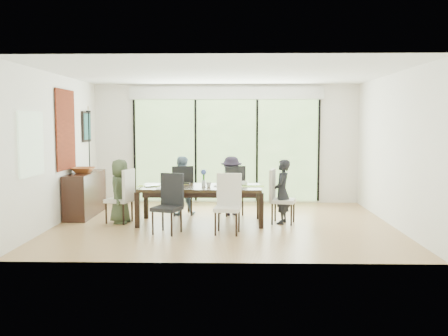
{
  "coord_description": "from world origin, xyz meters",
  "views": [
    {
      "loc": [
        0.21,
        -8.88,
        1.83
      ],
      "look_at": [
        0.0,
        0.25,
        1.0
      ],
      "focal_mm": 40.0,
      "sensor_mm": 36.0,
      "label": 1
    }
  ],
  "objects_px": {
    "chair_left_end": "(119,196)",
    "cup_b": "(209,185)",
    "table_top": "(201,188)",
    "chair_far_left": "(181,190)",
    "chair_near_left": "(167,204)",
    "person_far_left": "(181,186)",
    "person_left_end": "(120,191)",
    "vase": "(204,183)",
    "chair_far_right": "(231,190)",
    "cup_c": "(245,183)",
    "chair_right_end": "(283,196)",
    "person_right_end": "(282,192)",
    "chair_near_right": "(227,204)",
    "laptop": "(153,186)",
    "bowl": "(83,170)",
    "sideboard": "(85,194)",
    "person_far_right": "(231,186)",
    "cup_a": "(164,183)"
  },
  "relations": [
    {
      "from": "person_far_right",
      "to": "bowl",
      "type": "xyz_separation_m",
      "value": [
        -2.89,
        -0.22,
        0.32
      ]
    },
    {
      "from": "chair_far_right",
      "to": "person_left_end",
      "type": "height_order",
      "value": "person_left_end"
    },
    {
      "from": "person_left_end",
      "to": "person_far_left",
      "type": "relative_size",
      "value": 1.0
    },
    {
      "from": "laptop",
      "to": "sideboard",
      "type": "height_order",
      "value": "sideboard"
    },
    {
      "from": "laptop",
      "to": "cup_c",
      "type": "height_order",
      "value": "cup_c"
    },
    {
      "from": "chair_far_right",
      "to": "cup_c",
      "type": "bearing_deg",
      "value": 86.15
    },
    {
      "from": "chair_near_right",
      "to": "person_right_end",
      "type": "xyz_separation_m",
      "value": [
        0.98,
        0.87,
        0.09
      ]
    },
    {
      "from": "chair_near_left",
      "to": "vase",
      "type": "xyz_separation_m",
      "value": [
        0.55,
        0.92,
        0.24
      ]
    },
    {
      "from": "chair_near_right",
      "to": "laptop",
      "type": "height_order",
      "value": "chair_near_right"
    },
    {
      "from": "chair_left_end",
      "to": "person_far_left",
      "type": "height_order",
      "value": "person_far_left"
    },
    {
      "from": "chair_far_right",
      "to": "chair_near_right",
      "type": "height_order",
      "value": "same"
    },
    {
      "from": "laptop",
      "to": "sideboard",
      "type": "relative_size",
      "value": 0.2
    },
    {
      "from": "chair_far_right",
      "to": "cup_c",
      "type": "relative_size",
      "value": 8.87
    },
    {
      "from": "chair_left_end",
      "to": "vase",
      "type": "xyz_separation_m",
      "value": [
        1.55,
        0.05,
        0.24
      ]
    },
    {
      "from": "cup_a",
      "to": "chair_near_right",
      "type": "bearing_deg",
      "value": -40.36
    },
    {
      "from": "person_far_left",
      "to": "cup_a",
      "type": "xyz_separation_m",
      "value": [
        -0.25,
        -0.68,
        0.14
      ]
    },
    {
      "from": "chair_far_left",
      "to": "person_far_right",
      "type": "xyz_separation_m",
      "value": [
        1.0,
        -0.02,
        0.09
      ]
    },
    {
      "from": "table_top",
      "to": "person_right_end",
      "type": "bearing_deg",
      "value": 0.0
    },
    {
      "from": "person_far_left",
      "to": "cup_b",
      "type": "relative_size",
      "value": 12.9
    },
    {
      "from": "person_far_left",
      "to": "cup_c",
      "type": "xyz_separation_m",
      "value": [
        1.25,
        -0.73,
        0.14
      ]
    },
    {
      "from": "chair_left_end",
      "to": "chair_far_left",
      "type": "bearing_deg",
      "value": 143.4
    },
    {
      "from": "table_top",
      "to": "chair_right_end",
      "type": "relative_size",
      "value": 2.18
    },
    {
      "from": "chair_right_end",
      "to": "laptop",
      "type": "distance_m",
      "value": 2.36
    },
    {
      "from": "chair_near_right",
      "to": "person_left_end",
      "type": "distance_m",
      "value": 2.16
    },
    {
      "from": "person_right_end",
      "to": "chair_far_right",
      "type": "bearing_deg",
      "value": -117.79
    },
    {
      "from": "chair_right_end",
      "to": "cup_b",
      "type": "relative_size",
      "value": 11.0
    },
    {
      "from": "person_far_left",
      "to": "cup_a",
      "type": "relative_size",
      "value": 10.4
    },
    {
      "from": "chair_left_end",
      "to": "chair_right_end",
      "type": "bearing_deg",
      "value": 104.41
    },
    {
      "from": "person_right_end",
      "to": "sideboard",
      "type": "relative_size",
      "value": 0.77
    },
    {
      "from": "cup_c",
      "to": "sideboard",
      "type": "relative_size",
      "value": 0.07
    },
    {
      "from": "person_left_end",
      "to": "vase",
      "type": "relative_size",
      "value": 10.75
    },
    {
      "from": "chair_far_right",
      "to": "person_far_right",
      "type": "bearing_deg",
      "value": 67.71
    },
    {
      "from": "laptop",
      "to": "bowl",
      "type": "relative_size",
      "value": 0.66
    },
    {
      "from": "chair_near_left",
      "to": "person_far_left",
      "type": "height_order",
      "value": "person_far_left"
    },
    {
      "from": "table_top",
      "to": "cup_b",
      "type": "xyz_separation_m",
      "value": [
        0.15,
        -0.1,
        0.07
      ]
    },
    {
      "from": "person_far_left",
      "to": "sideboard",
      "type": "xyz_separation_m",
      "value": [
        -1.89,
        -0.12,
        -0.16
      ]
    },
    {
      "from": "cup_b",
      "to": "cup_c",
      "type": "bearing_deg",
      "value": 17.1
    },
    {
      "from": "laptop",
      "to": "sideboard",
      "type": "bearing_deg",
      "value": 106.59
    },
    {
      "from": "chair_left_end",
      "to": "chair_right_end",
      "type": "height_order",
      "value": "same"
    },
    {
      "from": "chair_near_left",
      "to": "person_right_end",
      "type": "xyz_separation_m",
      "value": [
        1.98,
        0.87,
        0.09
      ]
    },
    {
      "from": "chair_far_left",
      "to": "person_far_right",
      "type": "height_order",
      "value": "person_far_right"
    },
    {
      "from": "chair_left_end",
      "to": "cup_b",
      "type": "xyz_separation_m",
      "value": [
        1.65,
        -0.1,
        0.22
      ]
    },
    {
      "from": "table_top",
      "to": "chair_far_left",
      "type": "xyz_separation_m",
      "value": [
        -0.45,
        0.85,
        -0.15
      ]
    },
    {
      "from": "table_top",
      "to": "chair_near_left",
      "type": "bearing_deg",
      "value": -119.89
    },
    {
      "from": "vase",
      "to": "laptop",
      "type": "bearing_deg",
      "value": -170.54
    },
    {
      "from": "person_far_right",
      "to": "cup_c",
      "type": "bearing_deg",
      "value": 95.06
    },
    {
      "from": "person_far_right",
      "to": "cup_a",
      "type": "xyz_separation_m",
      "value": [
        -1.25,
        -0.68,
        0.14
      ]
    },
    {
      "from": "chair_left_end",
      "to": "vase",
      "type": "distance_m",
      "value": 1.57
    },
    {
      "from": "chair_near_left",
      "to": "cup_a",
      "type": "relative_size",
      "value": 8.87
    },
    {
      "from": "vase",
      "to": "bowl",
      "type": "xyz_separation_m",
      "value": [
        -2.39,
        0.56,
        0.17
      ]
    }
  ]
}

